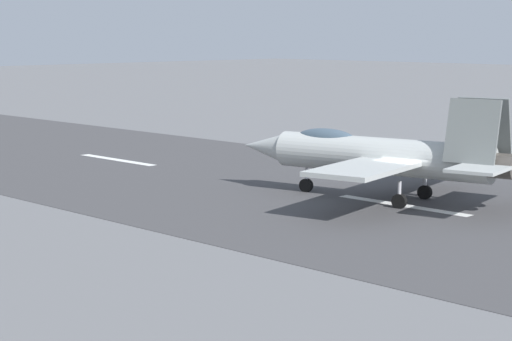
{
  "coord_description": "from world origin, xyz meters",
  "views": [
    {
      "loc": [
        -27.23,
        38.31,
        8.79
      ],
      "look_at": [
        3.85,
        7.06,
        2.2
      ],
      "focal_mm": 64.39,
      "sensor_mm": 36.0,
      "label": 1
    }
  ],
  "objects_px": {
    "fighter_jet": "(382,155)",
    "crew_person": "(294,142)",
    "marker_cone_far": "(264,144)",
    "marker_cone_mid": "(410,162)"
  },
  "relations": [
    {
      "from": "marker_cone_mid",
      "to": "marker_cone_far",
      "type": "distance_m",
      "value": 13.74
    },
    {
      "from": "crew_person",
      "to": "fighter_jet",
      "type": "bearing_deg",
      "value": 145.81
    },
    {
      "from": "fighter_jet",
      "to": "crew_person",
      "type": "height_order",
      "value": "fighter_jet"
    },
    {
      "from": "fighter_jet",
      "to": "crew_person",
      "type": "bearing_deg",
      "value": -34.19
    },
    {
      "from": "fighter_jet",
      "to": "marker_cone_mid",
      "type": "xyz_separation_m",
      "value": [
        6.52,
        -11.81,
        -2.17
      ]
    },
    {
      "from": "fighter_jet",
      "to": "crew_person",
      "type": "xyz_separation_m",
      "value": [
        16.49,
        -11.2,
        -1.65
      ]
    },
    {
      "from": "crew_person",
      "to": "marker_cone_far",
      "type": "distance_m",
      "value": 3.86
    },
    {
      "from": "fighter_jet",
      "to": "marker_cone_far",
      "type": "relative_size",
      "value": 30.49
    },
    {
      "from": "crew_person",
      "to": "marker_cone_far",
      "type": "xyz_separation_m",
      "value": [
        3.77,
        -0.61,
        -0.52
      ]
    },
    {
      "from": "marker_cone_mid",
      "to": "marker_cone_far",
      "type": "relative_size",
      "value": 1.0
    }
  ]
}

